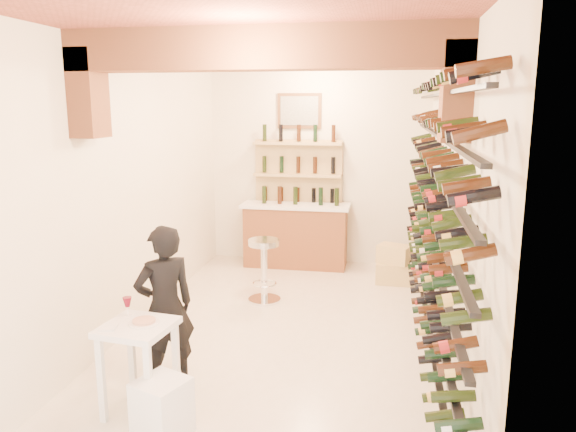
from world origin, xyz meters
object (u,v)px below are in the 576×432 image
Objects in this scene: tasting_table at (138,340)px; white_stool at (162,408)px; back_counter at (296,233)px; crate_lower at (393,273)px; wine_rack at (428,204)px; chrome_barstool at (264,266)px; person at (165,307)px.

white_stool is (0.31, -0.28, -0.42)m from tasting_table.
back_counter is 3.37× the size of crate_lower.
tasting_table is at bearing 138.06° from white_stool.
tasting_table is 0.59m from white_stool.
wine_rack is 2.49m from crate_lower.
crate_lower is at bearing 32.39° from chrome_barstool.
crate_lower is (-0.29, 2.04, -1.40)m from wine_rack.
tasting_table is 2.09× the size of white_stool.
white_stool is at bearing -34.85° from tasting_table.
chrome_barstool is 2.02m from crate_lower.
white_stool is 3.07m from chrome_barstool.
wine_rack is 11.30× the size of crate_lower.
white_stool is at bearing -93.27° from back_counter.
person is (-0.26, 0.75, 0.53)m from white_stool.
back_counter is 1.78× the size of tasting_table.
tasting_table is at bearing -143.14° from wine_rack.
wine_rack is 12.48× the size of white_stool.
chrome_barstool is at bearing 88.17° from tasting_table.
wine_rack is 5.97× the size of tasting_table.
white_stool is 0.91× the size of crate_lower.
tasting_table is (-0.58, -4.45, 0.11)m from back_counter.
wine_rack is at bearing -26.35° from chrome_barstool.
back_counter is 4.02m from person.
chrome_barstool is at bearing -142.94° from person.
white_stool reaches higher than crate_lower.
back_counter is 4.49m from tasting_table.
wine_rack is 2.83m from person.
wine_rack is 3.14m from tasting_table.
crate_lower is (2.08, 3.38, -0.61)m from person.
person is (-0.53, -3.98, 0.23)m from back_counter.
white_stool is at bearing -92.44° from chrome_barstool.
tasting_table is 4.42m from crate_lower.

